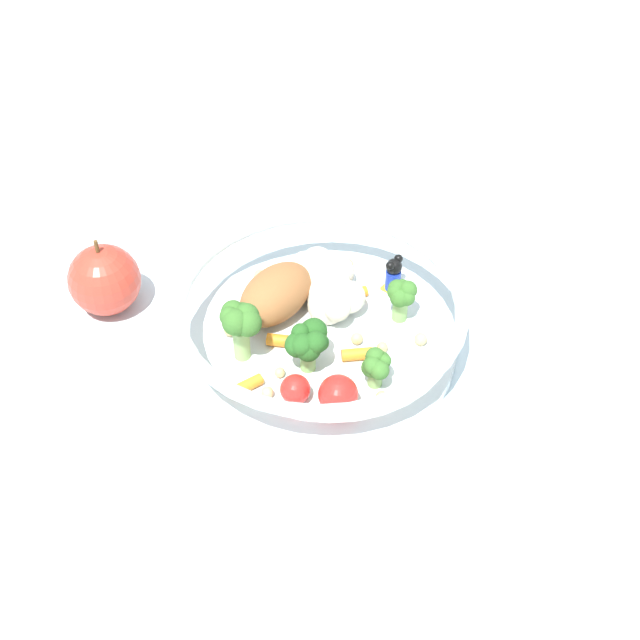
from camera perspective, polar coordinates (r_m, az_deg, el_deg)
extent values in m
plane|color=silver|center=(0.76, 0.89, -1.79)|extent=(2.40, 2.40, 0.00)
cylinder|color=white|center=(0.76, 0.00, -1.50)|extent=(0.24, 0.24, 0.01)
torus|color=white|center=(0.73, 0.00, 1.26)|extent=(0.25, 0.25, 0.01)
ellipsoid|color=#935B33|center=(0.77, -2.94, 1.72)|extent=(0.09, 0.09, 0.04)
cylinder|color=#7FAD5B|center=(0.72, 3.66, -3.83)|extent=(0.01, 0.01, 0.02)
sphere|color=#386B28|center=(0.70, 4.29, -2.70)|extent=(0.01, 0.01, 0.01)
sphere|color=#386B28|center=(0.71, 4.06, -2.71)|extent=(0.02, 0.02, 0.02)
sphere|color=#386B28|center=(0.70, 3.66, -2.45)|extent=(0.02, 0.02, 0.02)
sphere|color=#386B28|center=(0.71, 3.41, -2.80)|extent=(0.01, 0.01, 0.01)
sphere|color=#386B28|center=(0.70, 3.41, -3.15)|extent=(0.02, 0.02, 0.02)
sphere|color=#386B28|center=(0.70, 3.51, -3.05)|extent=(0.02, 0.02, 0.02)
sphere|color=#386B28|center=(0.70, 3.95, -3.32)|extent=(0.02, 0.02, 0.02)
sphere|color=#386B28|center=(0.70, 4.12, -3.23)|extent=(0.01, 0.01, 0.01)
cylinder|color=#7FAD5B|center=(0.73, -0.81, -2.64)|extent=(0.01, 0.01, 0.02)
sphere|color=#23561E|center=(0.71, -0.02, -1.49)|extent=(0.02, 0.02, 0.02)
sphere|color=#23561E|center=(0.72, -0.42, -0.78)|extent=(0.02, 0.02, 0.02)
sphere|color=#23561E|center=(0.72, -0.92, -0.98)|extent=(0.02, 0.02, 0.02)
sphere|color=#23561E|center=(0.71, -1.28, -0.86)|extent=(0.02, 0.02, 0.02)
sphere|color=#23561E|center=(0.71, -1.51, -1.66)|extent=(0.02, 0.02, 0.02)
sphere|color=#23561E|center=(0.70, -1.14, -1.66)|extent=(0.02, 0.02, 0.02)
sphere|color=#23561E|center=(0.71, -0.79, -1.94)|extent=(0.02, 0.02, 0.02)
sphere|color=#23561E|center=(0.70, -0.30, -1.49)|extent=(0.02, 0.02, 0.02)
cylinder|color=#8EB766|center=(0.73, -5.21, -1.56)|extent=(0.01, 0.01, 0.03)
sphere|color=#386B28|center=(0.71, -4.89, 0.27)|extent=(0.02, 0.02, 0.02)
sphere|color=#386B28|center=(0.72, -5.18, 0.39)|extent=(0.02, 0.02, 0.02)
sphere|color=#386B28|center=(0.72, -5.78, 0.59)|extent=(0.02, 0.02, 0.02)
sphere|color=#386B28|center=(0.71, -6.01, 0.23)|extent=(0.02, 0.02, 0.02)
sphere|color=#386B28|center=(0.71, -5.62, -0.14)|extent=(0.02, 0.02, 0.02)
sphere|color=#386B28|center=(0.71, -4.80, -0.19)|extent=(0.02, 0.02, 0.02)
cylinder|color=#7FAD5B|center=(0.77, 5.31, 0.71)|extent=(0.01, 0.01, 0.02)
sphere|color=#386B28|center=(0.76, 5.83, 1.99)|extent=(0.02, 0.02, 0.02)
sphere|color=#386B28|center=(0.76, 5.46, 2.12)|extent=(0.02, 0.02, 0.02)
sphere|color=#386B28|center=(0.76, 5.15, 2.05)|extent=(0.02, 0.02, 0.02)
sphere|color=#386B28|center=(0.75, 5.02, 1.86)|extent=(0.02, 0.02, 0.02)
sphere|color=#386B28|center=(0.75, 5.30, 1.48)|extent=(0.02, 0.02, 0.02)
sphere|color=#386B28|center=(0.75, 5.74, 1.51)|extent=(0.02, 0.02, 0.02)
sphere|color=silver|center=(0.77, 1.93, 1.53)|extent=(0.03, 0.03, 0.03)
sphere|color=silver|center=(0.78, 0.34, 1.62)|extent=(0.03, 0.03, 0.03)
sphere|color=silver|center=(0.77, 0.49, 1.00)|extent=(0.04, 0.04, 0.04)
sphere|color=silver|center=(0.75, 1.13, 0.80)|extent=(0.02, 0.02, 0.02)
sphere|color=silver|center=(0.80, 1.17, 3.22)|extent=(0.03, 0.03, 0.03)
sphere|color=silver|center=(0.80, 0.12, 3.80)|extent=(0.03, 0.03, 0.03)
sphere|color=silver|center=(0.80, -0.91, 3.42)|extent=(0.03, 0.03, 0.03)
sphere|color=silver|center=(0.79, -0.42, 2.77)|extent=(0.03, 0.03, 0.03)
sphere|color=silver|center=(0.79, 0.75, 2.52)|extent=(0.04, 0.04, 0.04)
cube|color=yellow|center=(0.80, 4.80, 2.05)|extent=(0.02, 0.02, 0.00)
cylinder|color=#1933B2|center=(0.80, 4.85, 2.67)|extent=(0.02, 0.02, 0.02)
sphere|color=black|center=(0.79, 4.92, 3.55)|extent=(0.01, 0.01, 0.01)
sphere|color=black|center=(0.79, 5.22, 4.06)|extent=(0.01, 0.01, 0.01)
sphere|color=black|center=(0.78, 4.67, 3.61)|extent=(0.01, 0.01, 0.01)
cylinder|color=orange|center=(0.79, 2.10, 1.72)|extent=(0.03, 0.01, 0.01)
cylinder|color=orange|center=(0.74, 2.48, -2.28)|extent=(0.03, 0.01, 0.01)
cylinder|color=orange|center=(0.75, -2.60, -1.33)|extent=(0.03, 0.02, 0.01)
cylinder|color=orange|center=(0.72, -4.83, -4.32)|extent=(0.03, 0.02, 0.01)
sphere|color=red|center=(0.69, 1.21, -4.95)|extent=(0.03, 0.03, 0.03)
sphere|color=red|center=(0.70, -1.65, -4.60)|extent=(0.03, 0.03, 0.03)
sphere|color=#D1B775|center=(0.75, 6.68, -1.26)|extent=(0.01, 0.01, 0.01)
sphere|color=tan|center=(0.76, -5.98, -0.70)|extent=(0.01, 0.01, 0.01)
sphere|color=tan|center=(0.74, 4.14, -1.81)|extent=(0.01, 0.01, 0.01)
sphere|color=tan|center=(0.81, -4.04, 2.99)|extent=(0.01, 0.01, 0.01)
sphere|color=#D1B775|center=(0.71, 4.12, -5.13)|extent=(0.01, 0.01, 0.01)
sphere|color=#D1B775|center=(0.75, 2.45, -1.24)|extent=(0.01, 0.01, 0.01)
sphere|color=#D1B775|center=(0.72, -2.69, -3.49)|extent=(0.01, 0.01, 0.01)
sphere|color=tan|center=(0.82, 1.85, 3.73)|extent=(0.01, 0.01, 0.01)
sphere|color=#D1B775|center=(0.71, -3.50, -4.81)|extent=(0.01, 0.01, 0.01)
sphere|color=#BC3828|center=(0.80, -14.08, 2.60)|extent=(0.07, 0.07, 0.07)
cylinder|color=brown|center=(0.78, -14.57, 4.73)|extent=(0.00, 0.00, 0.01)
cube|color=white|center=(0.84, 15.07, 1.47)|extent=(0.17, 0.17, 0.01)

